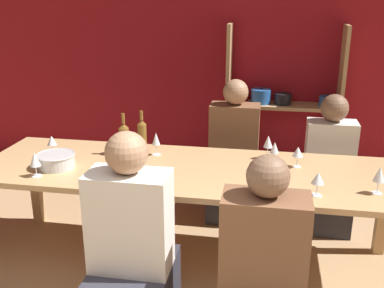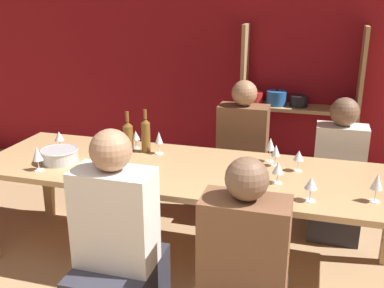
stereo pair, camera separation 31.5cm
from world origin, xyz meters
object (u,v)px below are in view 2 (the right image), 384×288
object	(u,v)px
wine_glass_red_d	(299,156)
person_far_a	(242,169)
wine_glass_white_b	(59,137)
wine_glass_red_e	(270,145)
dining_table	(188,178)
wine_glass_red_f	(276,151)
person_near_b	(118,264)
shelf_unit	(295,131)
wine_glass_red_c	(311,184)
wine_glass_empty_a	(159,138)
wine_glass_empty_b	(136,136)
wine_glass_white_a	(278,168)
wine_bottle_green	(146,135)
wine_bottle_dark	(128,136)
wine_glass_red_b	(377,183)
mixing_bowl	(60,155)
person_far_b	(337,185)
wine_glass_red_a	(37,155)

from	to	relation	value
wine_glass_red_d	person_far_a	xyz separation A→B (m)	(-0.51, 0.70, -0.42)
wine_glass_red_d	wine_glass_white_b	bearing A→B (deg)	-178.19
wine_glass_white_b	wine_glass_red_e	bearing A→B (deg)	6.70
wine_glass_white_b	wine_glass_red_e	xyz separation A→B (m)	(1.64, 0.19, 0.02)
dining_table	wine_glass_red_d	size ratio (longest dim) A/B	20.10
wine_glass_red_f	person_near_b	world-z (taller)	person_near_b
shelf_unit	wine_glass_red_e	bearing A→B (deg)	-94.42
wine_glass_red_c	person_near_b	bearing A→B (deg)	-153.27
wine_glass_empty_a	wine_glass_empty_b	xyz separation A→B (m)	(-0.22, 0.07, -0.02)
wine_glass_white_a	wine_glass_empty_b	world-z (taller)	wine_glass_white_a
wine_glass_red_d	person_far_a	distance (m)	0.96
wine_bottle_green	wine_glass_red_d	distance (m)	1.17
dining_table	wine_bottle_dark	size ratio (longest dim) A/B	9.37
wine_glass_red_f	person_near_b	size ratio (longest dim) A/B	0.13
wine_bottle_green	person_near_b	size ratio (longest dim) A/B	0.27
wine_glass_red_b	wine_glass_red_d	xyz separation A→B (m)	(-0.47, 0.37, -0.01)
wine_bottle_green	wine_bottle_dark	world-z (taller)	wine_bottle_green
wine_glass_red_c	wine_glass_red_f	world-z (taller)	wine_glass_red_f
mixing_bowl	person_far_b	world-z (taller)	person_far_b
dining_table	wine_bottle_green	world-z (taller)	wine_bottle_green
wine_glass_empty_a	person_far_a	world-z (taller)	person_far_a
wine_glass_empty_a	shelf_unit	bearing A→B (deg)	56.62
wine_bottle_green	person_far_b	world-z (taller)	person_far_b
wine_glass_empty_a	wine_glass_empty_b	world-z (taller)	wine_glass_empty_a
shelf_unit	dining_table	distance (m)	1.80
wine_glass_white_b	wine_glass_empty_b	bearing A→B (deg)	19.14
wine_glass_red_d	wine_glass_red_f	size ratio (longest dim) A/B	0.95
wine_glass_red_f	wine_glass_empty_b	bearing A→B (deg)	175.64
wine_glass_red_b	wine_bottle_dark	bearing A→B (deg)	166.73
wine_bottle_green	wine_glass_red_c	xyz separation A→B (m)	(1.27, -0.56, -0.03)
wine_bottle_green	wine_glass_red_e	world-z (taller)	wine_bottle_green
wine_bottle_dark	person_far_a	distance (m)	1.12
wine_bottle_green	wine_glass_red_e	distance (m)	0.96
person_far_a	wine_bottle_green	bearing A→B (deg)	42.79
shelf_unit	mixing_bowl	distance (m)	2.43
wine_glass_white_a	wine_glass_white_b	size ratio (longest dim) A/B	0.99
dining_table	person_far_b	size ratio (longest dim) A/B	2.59
shelf_unit	person_far_b	world-z (taller)	shelf_unit
wine_bottle_dark	wine_glass_red_b	bearing A→B (deg)	-13.27
wine_glass_white_a	wine_glass_red_c	distance (m)	0.30
wine_glass_empty_a	wine_glass_white_b	world-z (taller)	wine_glass_empty_a
wine_bottle_dark	shelf_unit	bearing A→B (deg)	50.78
person_far_b	wine_glass_empty_a	bearing A→B (deg)	22.17
wine_glass_red_b	wine_glass_red_e	xyz separation A→B (m)	(-0.68, 0.51, 0.01)
wine_bottle_green	wine_glass_empty_a	distance (m)	0.12
wine_bottle_dark	wine_glass_red_c	xyz separation A→B (m)	(1.40, -0.52, -0.02)
wine_glass_red_a	person_far_b	world-z (taller)	person_far_b
wine_bottle_green	person_far_b	bearing A→B (deg)	20.05
wine_glass_white_b	person_far_b	bearing A→B (deg)	17.58
shelf_unit	person_far_b	bearing A→B (deg)	-65.13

